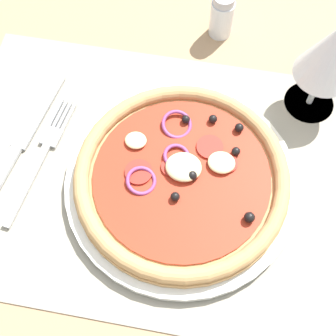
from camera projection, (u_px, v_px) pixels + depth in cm
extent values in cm
cube|color=#9E7A56|center=(162.00, 180.00, 58.87)|extent=(190.00, 140.00, 2.40)
cube|color=gray|center=(162.00, 175.00, 57.61)|extent=(51.16, 35.39, 0.40)
cylinder|color=silver|center=(181.00, 183.00, 56.34)|extent=(27.30, 27.30, 1.12)
cylinder|color=tan|center=(182.00, 179.00, 55.39)|extent=(24.98, 24.98, 1.00)
torus|color=tan|center=(182.00, 176.00, 54.61)|extent=(24.78, 24.78, 1.80)
cylinder|color=#A82D19|center=(182.00, 177.00, 54.80)|extent=(20.48, 20.48, 0.30)
ellipsoid|color=beige|center=(136.00, 140.00, 56.27)|extent=(2.57, 2.32, 0.77)
ellipsoid|color=beige|center=(183.00, 171.00, 54.28)|extent=(4.16, 3.74, 1.25)
ellipsoid|color=beige|center=(221.00, 163.00, 54.90)|extent=(3.17, 2.86, 0.95)
sphere|color=black|center=(186.00, 119.00, 57.39)|extent=(1.00, 1.00, 1.00)
sphere|color=black|center=(175.00, 197.00, 53.02)|extent=(1.05, 1.05, 1.05)
sphere|color=black|center=(192.00, 175.00, 54.04)|extent=(1.23, 1.23, 1.23)
sphere|color=black|center=(249.00, 217.00, 51.87)|extent=(1.22, 1.22, 1.22)
sphere|color=black|center=(239.00, 128.00, 56.84)|extent=(1.08, 1.08, 1.08)
sphere|color=black|center=(236.00, 151.00, 55.50)|extent=(1.02, 1.02, 1.02)
sphere|color=black|center=(213.00, 119.00, 57.40)|extent=(1.03, 1.03, 1.03)
torus|color=#8E3D75|center=(141.00, 181.00, 54.16)|extent=(3.58, 3.53, 1.25)
torus|color=#8E3D75|center=(177.00, 124.00, 57.37)|extent=(3.84, 3.73, 1.72)
torus|color=#8E3D75|center=(177.00, 156.00, 55.51)|extent=(3.23, 3.19, 1.13)
cylinder|color=#A3281E|center=(139.00, 172.00, 54.74)|extent=(3.19, 3.19, 0.30)
cylinder|color=#A3281E|center=(210.00, 147.00, 56.15)|extent=(3.16, 3.16, 0.30)
cylinder|color=#A3281E|center=(227.00, 163.00, 55.22)|extent=(2.43, 2.43, 0.30)
cylinder|color=#A3281E|center=(173.00, 164.00, 55.18)|extent=(2.55, 2.55, 0.30)
cube|color=silver|center=(27.00, 185.00, 56.63)|extent=(2.53, 11.17, 0.44)
cube|color=silver|center=(51.00, 137.00, 59.45)|extent=(2.55, 2.82, 0.44)
cube|color=silver|center=(69.00, 116.00, 60.73)|extent=(0.95, 4.32, 0.44)
cube|color=silver|center=(65.00, 115.00, 60.81)|extent=(0.95, 4.32, 0.44)
cube|color=silver|center=(60.00, 114.00, 60.90)|extent=(0.95, 4.32, 0.44)
cube|color=silver|center=(56.00, 113.00, 60.98)|extent=(0.95, 4.32, 0.44)
cube|color=silver|center=(0.00, 176.00, 56.99)|extent=(2.72, 8.50, 0.62)
cube|color=silver|center=(39.00, 110.00, 61.15)|extent=(3.95, 11.77, 0.44)
cylinder|color=silver|center=(309.00, 102.00, 62.15)|extent=(6.40, 6.40, 0.40)
cylinder|color=silver|center=(316.00, 88.00, 59.27)|extent=(0.80, 0.80, 6.00)
cone|color=silver|center=(334.00, 49.00, 52.74)|extent=(7.20, 7.20, 8.50)
cone|color=red|center=(331.00, 55.00, 53.57)|extent=(5.16, 5.16, 5.85)
cylinder|color=silver|center=(222.00, 18.00, 65.02)|extent=(3.20, 3.20, 5.50)
cylinder|color=#ADADB2|center=(224.00, 0.00, 62.00)|extent=(2.88, 2.88, 1.20)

